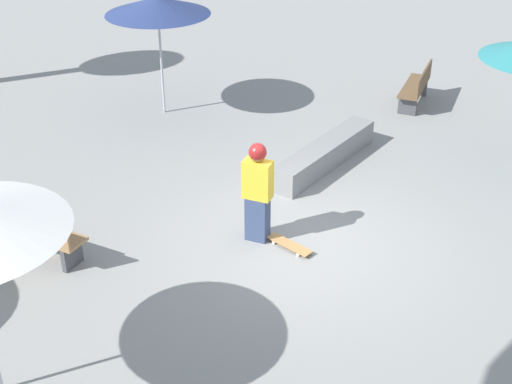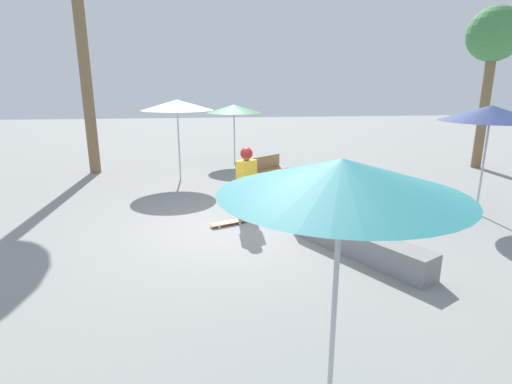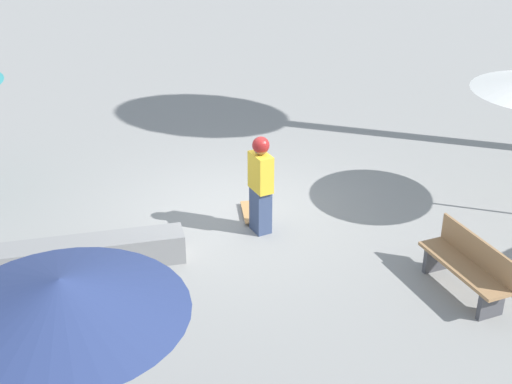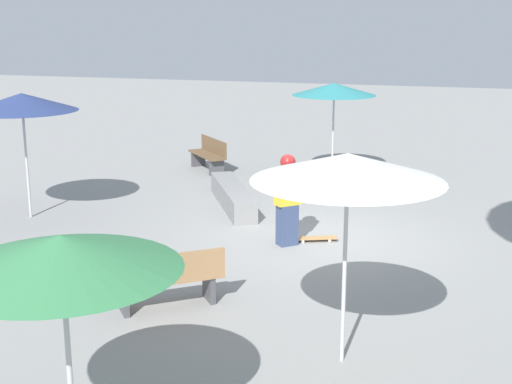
% 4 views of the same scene
% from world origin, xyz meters
% --- Properties ---
extents(ground_plane, '(60.00, 60.00, 0.00)m').
position_xyz_m(ground_plane, '(0.00, 0.00, 0.00)').
color(ground_plane, gray).
extents(skater_main, '(0.48, 0.49, 1.67)m').
position_xyz_m(skater_main, '(0.59, -0.43, 0.90)').
color(skater_main, '#38476B').
rests_on(skater_main, ground_plane).
extents(skateboard, '(0.49, 0.82, 0.07)m').
position_xyz_m(skateboard, '(0.25, 0.02, 0.06)').
color(skateboard, '#B7844C').
rests_on(skateboard, ground_plane).
extents(concrete_ledge, '(2.79, 1.83, 0.46)m').
position_xyz_m(concrete_ledge, '(-1.63, -2.21, 0.23)').
color(concrete_ledge, gray).
rests_on(concrete_ledge, ground_plane).
extents(bench_near, '(1.34, 1.53, 0.85)m').
position_xyz_m(bench_near, '(3.86, -1.34, 0.43)').
color(bench_near, '#47474C').
rests_on(bench_near, ground_plane).
extents(shade_umbrella_navy, '(2.20, 2.20, 2.55)m').
position_xyz_m(shade_umbrella_navy, '(0.33, -5.95, 2.37)').
color(shade_umbrella_navy, '#B7B7BC').
rests_on(shade_umbrella_navy, ground_plane).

